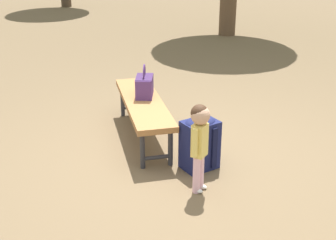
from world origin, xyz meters
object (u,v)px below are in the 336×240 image
object	(u,v)px
handbag	(145,85)
child_standing	(200,135)
park_bench	(143,105)
backpack_large	(200,141)

from	to	relation	value
handbag	child_standing	world-z (taller)	child_standing
park_bench	backpack_large	bearing A→B (deg)	21.49
child_standing	backpack_large	size ratio (longest dim) A/B	1.46
park_bench	handbag	bearing A→B (deg)	156.75
child_standing	backpack_large	xyz separation A→B (m)	(-0.39, 0.17, -0.27)
backpack_large	handbag	bearing A→B (deg)	-163.88
park_bench	handbag	size ratio (longest dim) A/B	4.43
park_bench	handbag	distance (m)	0.23
park_bench	backpack_large	distance (m)	0.91
park_bench	child_standing	distance (m)	1.26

